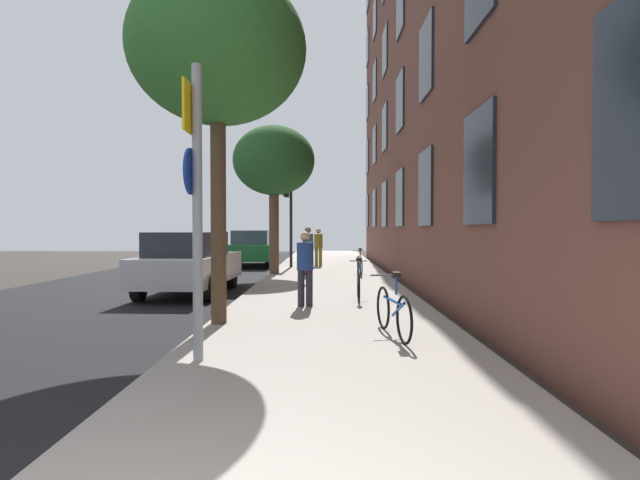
{
  "coord_description": "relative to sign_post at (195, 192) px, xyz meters",
  "views": [
    {
      "loc": [
        1.01,
        -1.76,
        1.73
      ],
      "look_at": [
        0.88,
        10.98,
        1.43
      ],
      "focal_mm": 28.21,
      "sensor_mm": 36.0,
      "label": 1
    }
  ],
  "objects": [
    {
      "name": "road_asphalt",
      "position": [
        -3.95,
        10.72,
        -2.16
      ],
      "size": [
        7.0,
        38.0,
        0.01
      ],
      "primitive_type": "cube",
      "color": "black",
      "rests_on": "ground"
    },
    {
      "name": "car_1",
      "position": [
        -1.73,
        16.75,
        -1.32
      ],
      "size": [
        1.95,
        4.44,
        1.62
      ],
      "color": "#19662D",
      "rests_on": "road_asphalt"
    },
    {
      "name": "pedestrian_2",
      "position": [
        1.27,
        15.34,
        -1.13
      ],
      "size": [
        0.5,
        0.5,
        1.6
      ],
      "color": "olive",
      "rests_on": "sidewalk"
    },
    {
      "name": "bicycle_0",
      "position": [
        2.58,
        1.4,
        -1.66
      ],
      "size": [
        0.45,
        1.75,
        0.97
      ],
      "color": "black",
      "rests_on": "sidewalk"
    },
    {
      "name": "bicycle_1",
      "position": [
        2.31,
        5.17,
        -1.67
      ],
      "size": [
        0.42,
        1.68,
        0.95
      ],
      "color": "black",
      "rests_on": "sidewalk"
    },
    {
      "name": "building_facade",
      "position": [
        4.25,
        10.22,
        6.07
      ],
      "size": [
        0.56,
        27.0,
        16.43
      ],
      "color": "brown",
      "rests_on": "ground"
    },
    {
      "name": "tree_far",
      "position": [
        -0.24,
        11.66,
        1.91
      ],
      "size": [
        2.87,
        2.87,
        5.22
      ],
      "color": "brown",
      "rests_on": "sidewalk"
    },
    {
      "name": "tree_near",
      "position": [
        -0.23,
        2.39,
        2.54
      ],
      "size": [
        2.97,
        2.97,
        5.87
      ],
      "color": "#4C3823",
      "rests_on": "sidewalk"
    },
    {
      "name": "sign_post",
      "position": [
        0.0,
        0.0,
        0.0
      ],
      "size": [
        0.16,
        0.6,
        3.58
      ],
      "color": "gray",
      "rests_on": "sidewalk"
    },
    {
      "name": "pedestrian_0",
      "position": [
        1.16,
        4.22,
        -1.16
      ],
      "size": [
        0.49,
        0.49,
        1.54
      ],
      "color": "#26262D",
      "rests_on": "sidewalk"
    },
    {
      "name": "traffic_light",
      "position": [
        0.06,
        14.61,
        0.51
      ],
      "size": [
        0.43,
        0.24,
        3.73
      ],
      "color": "black",
      "rests_on": "sidewalk"
    },
    {
      "name": "sidewalk",
      "position": [
        1.65,
        10.72,
        -2.1
      ],
      "size": [
        4.2,
        38.0,
        0.12
      ],
      "primitive_type": "cube",
      "color": "#9E9389",
      "rests_on": "ground"
    },
    {
      "name": "pedestrian_1",
      "position": [
        0.97,
        11.16,
        -1.1
      ],
      "size": [
        0.52,
        0.52,
        1.66
      ],
      "color": "maroon",
      "rests_on": "sidewalk"
    },
    {
      "name": "bicycle_2",
      "position": [
        2.75,
        11.14,
        -1.68
      ],
      "size": [
        0.42,
        1.71,
        0.93
      ],
      "color": "black",
      "rests_on": "sidewalk"
    },
    {
      "name": "car_0",
      "position": [
        -1.97,
        6.93,
        -1.32
      ],
      "size": [
        2.01,
        4.25,
        1.62
      ],
      "color": "#B7B7BC",
      "rests_on": "road_asphalt"
    },
    {
      "name": "ground_plane",
      "position": [
        -1.85,
        10.72,
        -2.16
      ],
      "size": [
        41.8,
        41.8,
        0.0
      ],
      "primitive_type": "plane",
      "color": "#332D28"
    }
  ]
}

